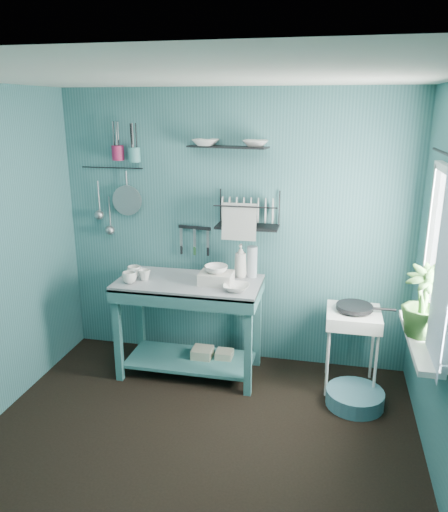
% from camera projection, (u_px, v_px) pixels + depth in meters
% --- Properties ---
extents(floor, '(3.20, 3.20, 0.00)m').
position_uv_depth(floor, '(192.00, 453.00, 3.51)').
color(floor, black).
rests_on(floor, ground).
extents(ceiling, '(3.20, 3.20, 0.00)m').
position_uv_depth(ceiling, '(183.00, 76.00, 2.79)').
color(ceiling, silver).
rests_on(ceiling, ground).
extents(wall_back, '(3.20, 0.00, 3.20)m').
position_uv_depth(wall_back, '(234.00, 230.00, 4.55)').
color(wall_back, '#34686B').
rests_on(wall_back, ground).
extents(wall_front, '(3.20, 0.00, 3.20)m').
position_uv_depth(wall_front, '(68.00, 430.00, 1.74)').
color(wall_front, '#34686B').
rests_on(wall_front, ground).
extents(work_counter, '(1.26, 0.65, 0.88)m').
position_uv_depth(work_counter, '(190.00, 327.00, 4.45)').
color(work_counter, '#35706F').
rests_on(work_counter, floor).
extents(mug_left, '(0.12, 0.12, 0.10)m').
position_uv_depth(mug_left, '(129.00, 278.00, 4.26)').
color(mug_left, silver).
rests_on(mug_left, work_counter).
extents(mug_mid, '(0.14, 0.14, 0.09)m').
position_uv_depth(mug_mid, '(145.00, 275.00, 4.33)').
color(mug_mid, silver).
rests_on(mug_mid, work_counter).
extents(mug_right, '(0.17, 0.17, 0.10)m').
position_uv_depth(mug_right, '(134.00, 272.00, 4.41)').
color(mug_right, silver).
rests_on(mug_right, work_counter).
extents(wash_tub, '(0.28, 0.22, 0.10)m').
position_uv_depth(wash_tub, '(216.00, 278.00, 4.24)').
color(wash_tub, beige).
rests_on(wash_tub, work_counter).
extents(tub_bowl, '(0.20, 0.19, 0.06)m').
position_uv_depth(tub_bowl, '(216.00, 269.00, 4.22)').
color(tub_bowl, silver).
rests_on(tub_bowl, wash_tub).
extents(soap_bottle, '(0.12, 0.12, 0.30)m').
position_uv_depth(soap_bottle, '(241.00, 261.00, 4.39)').
color(soap_bottle, beige).
rests_on(soap_bottle, work_counter).
extents(water_bottle, '(0.09, 0.09, 0.28)m').
position_uv_depth(water_bottle, '(252.00, 262.00, 4.39)').
color(water_bottle, '#A1AAB4').
rests_on(water_bottle, work_counter).
extents(counter_bowl, '(0.22, 0.22, 0.05)m').
position_uv_depth(counter_bowl, '(236.00, 288.00, 4.09)').
color(counter_bowl, silver).
rests_on(counter_bowl, work_counter).
extents(hotplate_stand, '(0.47, 0.47, 0.71)m').
position_uv_depth(hotplate_stand, '(351.00, 349.00, 4.24)').
color(hotplate_stand, white).
rests_on(hotplate_stand, floor).
extents(frying_pan, '(0.30, 0.30, 0.03)m').
position_uv_depth(frying_pan, '(354.00, 307.00, 4.13)').
color(frying_pan, black).
rests_on(frying_pan, hotplate_stand).
extents(knife_strip, '(0.32, 0.07, 0.03)m').
position_uv_depth(knife_strip, '(195.00, 228.00, 4.59)').
color(knife_strip, black).
rests_on(knife_strip, wall_back).
extents(dish_rack, '(0.58, 0.31, 0.32)m').
position_uv_depth(dish_rack, '(248.00, 210.00, 4.33)').
color(dish_rack, black).
rests_on(dish_rack, wall_back).
extents(upper_shelf, '(0.72, 0.29, 0.01)m').
position_uv_depth(upper_shelf, '(228.00, 147.00, 4.25)').
color(upper_shelf, black).
rests_on(upper_shelf, wall_back).
extents(shelf_bowl_left, '(0.24, 0.24, 0.05)m').
position_uv_depth(shelf_bowl_left, '(206.00, 144.00, 4.28)').
color(shelf_bowl_left, silver).
rests_on(shelf_bowl_left, upper_shelf).
extents(shelf_bowl_right, '(0.22, 0.22, 0.05)m').
position_uv_depth(shelf_bowl_right, '(255.00, 145.00, 4.19)').
color(shelf_bowl_right, silver).
rests_on(shelf_bowl_right, upper_shelf).
extents(utensil_cup_magenta, '(0.11, 0.11, 0.13)m').
position_uv_depth(utensil_cup_magenta, '(118.00, 153.00, 4.49)').
color(utensil_cup_magenta, '#9E1D49').
rests_on(utensil_cup_magenta, wall_back).
extents(utensil_cup_teal, '(0.11, 0.11, 0.13)m').
position_uv_depth(utensil_cup_teal, '(134.00, 155.00, 4.46)').
color(utensil_cup_teal, teal).
rests_on(utensil_cup_teal, wall_back).
extents(colander, '(0.28, 0.03, 0.28)m').
position_uv_depth(colander, '(127.00, 200.00, 4.64)').
color(colander, '#919498').
rests_on(colander, wall_back).
extents(ladle_outer, '(0.01, 0.01, 0.30)m').
position_uv_depth(ladle_outer, '(99.00, 197.00, 4.70)').
color(ladle_outer, '#919498').
rests_on(ladle_outer, wall_back).
extents(ladle_inner, '(0.01, 0.01, 0.30)m').
position_uv_depth(ladle_inner, '(110.00, 212.00, 4.72)').
color(ladle_inner, '#919498').
rests_on(ladle_inner, wall_back).
extents(hook_rail, '(0.60, 0.01, 0.01)m').
position_uv_depth(hook_rail, '(112.00, 168.00, 4.60)').
color(hook_rail, black).
rests_on(hook_rail, wall_back).
extents(window_glass, '(0.00, 1.10, 1.10)m').
position_uv_depth(window_glass, '(444.00, 258.00, 3.20)').
color(window_glass, white).
rests_on(window_glass, wall_right).
extents(windowsill, '(0.16, 0.95, 0.04)m').
position_uv_depth(windowsill, '(420.00, 340.00, 3.39)').
color(windowsill, white).
rests_on(windowsill, wall_right).
extents(curtain, '(0.00, 1.35, 1.35)m').
position_uv_depth(curtain, '(444.00, 264.00, 2.92)').
color(curtain, white).
rests_on(curtain, wall_right).
extents(potted_plant, '(0.31, 0.31, 0.50)m').
position_uv_depth(potted_plant, '(423.00, 301.00, 3.35)').
color(potted_plant, '#335F26').
rests_on(potted_plant, windowsill).
extents(storage_tin_large, '(0.18, 0.18, 0.22)m').
position_uv_depth(storage_tin_large, '(202.00, 359.00, 4.58)').
color(storage_tin_large, tan).
rests_on(storage_tin_large, floor).
extents(storage_tin_small, '(0.15, 0.15, 0.20)m').
position_uv_depth(storage_tin_small, '(224.00, 361.00, 4.57)').
color(storage_tin_small, tan).
rests_on(storage_tin_small, floor).
extents(floor_basin, '(0.47, 0.47, 0.13)m').
position_uv_depth(floor_basin, '(355.00, 398.00, 4.05)').
color(floor_basin, teal).
rests_on(floor_basin, floor).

